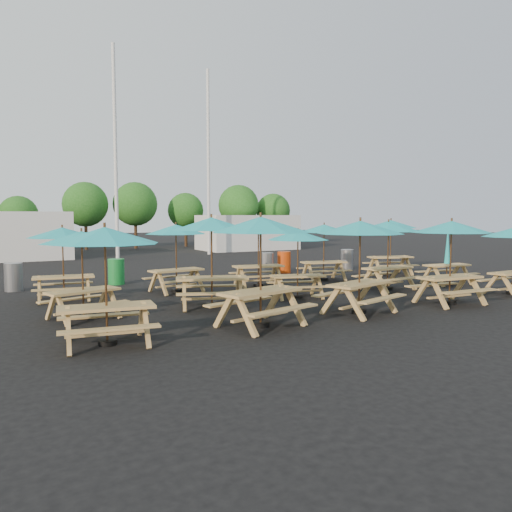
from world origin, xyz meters
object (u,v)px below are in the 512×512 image
picnic_unit_2 (62,237)px  waste_bin_0 (14,277)px  picnic_unit_4 (211,229)px  waste_bin_1 (116,272)px  picnic_unit_8 (258,232)px  picnic_unit_11 (324,232)px  picnic_unit_1 (82,242)px  waste_bin_2 (267,264)px  picnic_unit_10 (388,230)px  picnic_unit_7 (298,239)px  waste_bin_4 (347,259)px  waste_bin_3 (284,262)px  picnic_unit_0 (105,242)px  picnic_unit_3 (261,231)px  picnic_unit_14 (391,227)px  picnic_unit_9 (451,232)px  picnic_unit_13 (447,260)px  picnic_unit_6 (360,233)px  picnic_unit_5 (176,233)px

picnic_unit_2 → waste_bin_0: bearing=120.6°
picnic_unit_4 → waste_bin_1: picnic_unit_4 is taller
picnic_unit_8 → picnic_unit_11: (3.12, 0.25, -0.05)m
picnic_unit_1 → waste_bin_2: picnic_unit_1 is taller
picnic_unit_4 → picnic_unit_10: size_ratio=1.24×
picnic_unit_7 → picnic_unit_11: (3.27, 3.02, 0.10)m
picnic_unit_2 → picnic_unit_8: bearing=5.5°
picnic_unit_4 → waste_bin_4: (9.68, 5.88, -1.73)m
picnic_unit_1 → waste_bin_3: (9.74, 6.08, -1.44)m
waste_bin_1 → picnic_unit_8: bearing=-34.9°
picnic_unit_1 → picnic_unit_2: 3.14m
waste_bin_3 → picnic_unit_0: bearing=-137.7°
picnic_unit_3 → picnic_unit_14: picnic_unit_3 is taller
picnic_unit_9 → picnic_unit_13: picnic_unit_9 is taller
waste_bin_1 → picnic_unit_6: bearing=-64.2°
picnic_unit_0 → picnic_unit_7: size_ratio=1.00×
picnic_unit_1 → picnic_unit_5: bearing=25.2°
picnic_unit_5 → picnic_unit_9: (6.13, -6.09, 0.12)m
picnic_unit_9 → waste_bin_4: picnic_unit_9 is taller
picnic_unit_9 → waste_bin_3: (0.04, 9.06, -1.63)m
picnic_unit_0 → picnic_unit_11: picnic_unit_0 is taller
picnic_unit_11 → waste_bin_1: bearing=171.6°
picnic_unit_10 → picnic_unit_4: bearing=174.0°
picnic_unit_11 → picnic_unit_14: bearing=13.6°
picnic_unit_10 → waste_bin_0: 12.94m
picnic_unit_9 → waste_bin_2: (-0.97, 8.89, -1.63)m
picnic_unit_9 → picnic_unit_13: size_ratio=1.09×
picnic_unit_14 → waste_bin_4: (-0.25, 2.60, -1.59)m
picnic_unit_10 → waste_bin_4: size_ratio=2.49×
picnic_unit_7 → picnic_unit_13: 6.69m
picnic_unit_11 → picnic_unit_4: bearing=-141.0°
picnic_unit_0 → picnic_unit_1: (0.05, 2.81, -0.14)m
picnic_unit_1 → waste_bin_2: bearing=18.2°
picnic_unit_7 → waste_bin_2: (2.25, 5.78, -1.37)m
picnic_unit_4 → picnic_unit_8: picnic_unit_4 is taller
picnic_unit_5 → picnic_unit_13: (9.53, -3.13, -1.07)m
picnic_unit_13 → picnic_unit_14: picnic_unit_14 is taller
picnic_unit_11 → waste_bin_0: 11.43m
waste_bin_3 → waste_bin_4: size_ratio=1.00×
picnic_unit_5 → picnic_unit_1: bearing=-148.0°
picnic_unit_4 → waste_bin_0: picnic_unit_4 is taller
picnic_unit_2 → picnic_unit_11: bearing=7.6°
picnic_unit_3 → waste_bin_1: (-1.19, 8.85, -1.75)m
picnic_unit_7 → waste_bin_0: 9.78m
waste_bin_3 → picnic_unit_13: bearing=-61.1°
picnic_unit_8 → waste_bin_3: 4.70m
picnic_unit_6 → picnic_unit_8: bearing=72.4°
picnic_unit_8 → waste_bin_1: (-4.39, 3.06, -1.51)m
picnic_unit_13 → picnic_unit_4: bearing=-173.3°
picnic_unit_3 → waste_bin_1: bearing=83.4°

